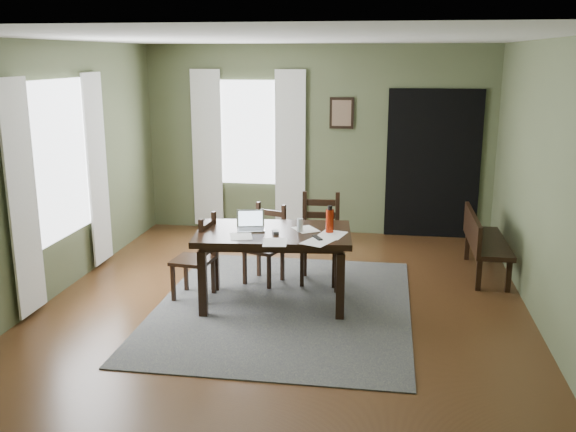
% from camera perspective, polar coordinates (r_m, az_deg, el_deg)
% --- Properties ---
extents(ground, '(5.00, 6.00, 0.01)m').
position_cam_1_polar(ground, '(6.74, -0.40, -8.10)').
color(ground, '#492C16').
extents(room_shell, '(5.02, 6.02, 2.71)m').
position_cam_1_polar(room_shell, '(6.29, -0.43, 7.34)').
color(room_shell, '#525C3C').
rests_on(room_shell, ground).
extents(rug, '(2.60, 3.20, 0.01)m').
position_cam_1_polar(rug, '(6.74, -0.40, -8.01)').
color(rug, '#414141').
rests_on(rug, ground).
extents(dining_table, '(1.66, 1.09, 0.78)m').
position_cam_1_polar(dining_table, '(6.59, -1.28, -2.15)').
color(dining_table, black).
rests_on(dining_table, rug).
extents(chair_end, '(0.45, 0.45, 0.92)m').
position_cam_1_polar(chair_end, '(6.88, -8.08, -3.72)').
color(chair_end, black).
rests_on(chair_end, rug).
extents(chair_back_left, '(0.49, 0.49, 0.89)m').
position_cam_1_polar(chair_back_left, '(7.32, -2.00, -2.61)').
color(chair_back_left, black).
rests_on(chair_back_left, rug).
extents(chair_back_right, '(0.46, 0.46, 1.01)m').
position_cam_1_polar(chair_back_right, '(7.34, 2.84, -2.09)').
color(chair_back_right, black).
rests_on(chair_back_right, rug).
extents(bench, '(0.42, 1.31, 0.74)m').
position_cam_1_polar(bench, '(7.91, 16.88, -1.93)').
color(bench, black).
rests_on(bench, ground).
extents(laptop, '(0.33, 0.28, 0.19)m').
position_cam_1_polar(laptop, '(6.62, -3.34, -0.76)').
color(laptop, '#B7B7BC').
rests_on(laptop, dining_table).
extents(computer_mouse, '(0.09, 0.11, 0.03)m').
position_cam_1_polar(computer_mouse, '(6.45, -1.13, -1.46)').
color(computer_mouse, '#3F3F42').
rests_on(computer_mouse, dining_table).
extents(tv_remote, '(0.12, 0.17, 0.02)m').
position_cam_1_polar(tv_remote, '(6.29, 2.64, -1.96)').
color(tv_remote, black).
rests_on(tv_remote, dining_table).
extents(drinking_glass, '(0.08, 0.08, 0.14)m').
position_cam_1_polar(drinking_glass, '(6.52, 1.07, -0.81)').
color(drinking_glass, silver).
rests_on(drinking_glass, dining_table).
extents(water_bottle, '(0.11, 0.11, 0.28)m').
position_cam_1_polar(water_bottle, '(6.49, 3.73, -0.38)').
color(water_bottle, '#B1260D').
rests_on(water_bottle, dining_table).
extents(paper_a, '(0.29, 0.33, 0.00)m').
position_cam_1_polar(paper_a, '(6.38, -4.19, -1.80)').
color(paper_a, white).
rests_on(paper_a, dining_table).
extents(paper_b, '(0.35, 0.39, 0.00)m').
position_cam_1_polar(paper_b, '(6.19, 2.67, -2.29)').
color(paper_b, white).
rests_on(paper_b, dining_table).
extents(paper_c, '(0.32, 0.34, 0.00)m').
position_cam_1_polar(paper_c, '(6.62, 1.58, -1.19)').
color(paper_c, white).
rests_on(paper_c, dining_table).
extents(paper_d, '(0.32, 0.38, 0.00)m').
position_cam_1_polar(paper_d, '(6.43, 3.88, -1.67)').
color(paper_d, white).
rests_on(paper_d, dining_table).
extents(paper_e, '(0.26, 0.32, 0.00)m').
position_cam_1_polar(paper_e, '(6.16, -1.17, -2.36)').
color(paper_e, white).
rests_on(paper_e, dining_table).
extents(window_left, '(0.01, 1.30, 1.70)m').
position_cam_1_polar(window_left, '(7.33, -19.64, 4.71)').
color(window_left, white).
rests_on(window_left, ground).
extents(window_back, '(1.00, 0.01, 1.50)m').
position_cam_1_polar(window_back, '(9.41, -3.54, 7.42)').
color(window_back, white).
rests_on(window_back, ground).
extents(curtain_left_near, '(0.03, 0.48, 2.30)m').
position_cam_1_polar(curtain_left_near, '(6.66, -22.54, 1.38)').
color(curtain_left_near, silver).
rests_on(curtain_left_near, ground).
extents(curtain_left_far, '(0.03, 0.48, 2.30)m').
position_cam_1_polar(curtain_left_far, '(8.08, -16.58, 3.95)').
color(curtain_left_far, silver).
rests_on(curtain_left_far, ground).
extents(curtain_back_left, '(0.44, 0.03, 2.30)m').
position_cam_1_polar(curtain_back_left, '(9.57, -7.21, 5.93)').
color(curtain_back_left, silver).
rests_on(curtain_back_left, ground).
extents(curtain_back_right, '(0.44, 0.03, 2.30)m').
position_cam_1_polar(curtain_back_right, '(9.30, 0.20, 5.81)').
color(curtain_back_right, silver).
rests_on(curtain_back_right, ground).
extents(framed_picture, '(0.34, 0.03, 0.44)m').
position_cam_1_polar(framed_picture, '(9.18, 4.79, 9.11)').
color(framed_picture, black).
rests_on(framed_picture, ground).
extents(doorway_back, '(1.30, 0.03, 2.10)m').
position_cam_1_polar(doorway_back, '(9.27, 12.76, 4.50)').
color(doorway_back, black).
rests_on(doorway_back, ground).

